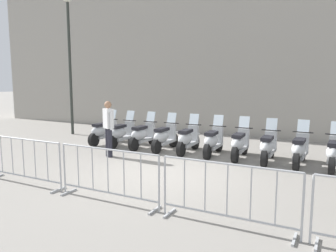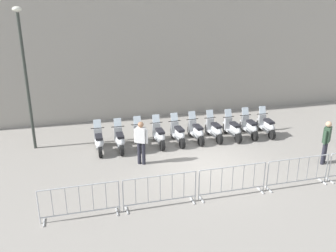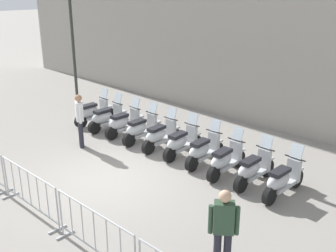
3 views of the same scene
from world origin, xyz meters
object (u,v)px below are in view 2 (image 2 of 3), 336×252
(motorcycle_8, at_px, (250,127))
(motorcycle_4, at_px, (178,134))
(barrier_segment_1, at_px, (160,191))
(officer_by_barriers, at_px, (141,140))
(motorcycle_2, at_px, (140,138))
(officer_mid_plaza, at_px, (326,140))
(street_lamp, at_px, (25,67))
(motorcycle_9, at_px, (267,126))
(motorcycle_0, at_px, (99,142))
(motorcycle_6, at_px, (214,130))
(barrier_segment_2, at_px, (232,181))
(motorcycle_3, at_px, (159,136))
(motorcycle_5, at_px, (196,132))
(barrier_segment_3, at_px, (298,172))
(motorcycle_1, at_px, (120,140))
(barrier_segment_0, at_px, (80,202))
(motorcycle_7, at_px, (233,129))

(motorcycle_8, bearing_deg, motorcycle_4, -169.88)
(motorcycle_4, distance_m, barrier_segment_1, 5.10)
(barrier_segment_1, height_order, officer_by_barriers, officer_by_barriers)
(motorcycle_2, xyz_separation_m, officer_mid_plaza, (7.12, -2.07, 0.53))
(street_lamp, bearing_deg, motorcycle_2, -3.62)
(motorcycle_4, relative_size, motorcycle_9, 0.99)
(motorcycle_0, height_order, motorcycle_6, same)
(motorcycle_8, height_order, barrier_segment_2, motorcycle_8)
(motorcycle_3, distance_m, officer_mid_plaza, 6.68)
(motorcycle_3, xyz_separation_m, motorcycle_5, (1.68, 0.37, 0.00))
(motorcycle_3, relative_size, motorcycle_8, 1.00)
(barrier_segment_3, bearing_deg, motorcycle_1, 150.44)
(motorcycle_0, height_order, street_lamp, street_lamp)
(motorcycle_8, xyz_separation_m, barrier_segment_3, (0.31, -4.67, 0.07))
(motorcycle_1, distance_m, officer_mid_plaza, 8.18)
(motorcycle_2, xyz_separation_m, barrier_segment_3, (5.36, -3.73, 0.07))
(motorcycle_4, xyz_separation_m, motorcycle_5, (0.84, 0.19, 0.00))
(barrier_segment_0, bearing_deg, motorcycle_8, 41.75)
(officer_mid_plaza, bearing_deg, motorcycle_3, 160.40)
(officer_mid_plaza, bearing_deg, motorcycle_6, 143.72)
(barrier_segment_1, bearing_deg, motorcycle_4, 78.13)
(officer_mid_plaza, bearing_deg, motorcycle_4, 156.07)
(barrier_segment_3, xyz_separation_m, street_lamp, (-9.84, 4.01, 2.96))
(barrier_segment_3, relative_size, officer_mid_plaza, 1.32)
(motorcycle_3, relative_size, motorcycle_9, 1.00)
(motorcycle_0, distance_m, motorcycle_2, 1.71)
(street_lamp, relative_size, officer_by_barriers, 3.35)
(motorcycle_9, relative_size, barrier_segment_0, 0.75)
(motorcycle_8, distance_m, barrier_segment_2, 5.53)
(motorcycle_5, bearing_deg, motorcycle_4, -167.05)
(motorcycle_0, xyz_separation_m, barrier_segment_2, (4.68, -3.86, 0.07))
(motorcycle_4, bearing_deg, barrier_segment_1, -101.87)
(street_lamp, bearing_deg, officer_by_barriers, -22.52)
(barrier_segment_3, bearing_deg, officer_by_barriers, 158.08)
(barrier_segment_1, bearing_deg, barrier_segment_0, -168.99)
(barrier_segment_2, relative_size, barrier_segment_3, 1.00)
(motorcycle_3, relative_size, barrier_segment_1, 0.75)
(motorcycle_2, distance_m, motorcycle_9, 5.99)
(motorcycle_7, xyz_separation_m, barrier_segment_1, (-3.59, -5.39, 0.07))
(motorcycle_0, bearing_deg, officer_mid_plaza, -11.15)
(motorcycle_2, distance_m, barrier_segment_2, 5.15)
(motorcycle_0, height_order, officer_mid_plaza, officer_mid_plaza)
(barrier_segment_2, bearing_deg, barrier_segment_1, -168.99)
(motorcycle_2, bearing_deg, barrier_segment_2, -54.42)
(barrier_segment_0, relative_size, barrier_segment_2, 1.00)
(motorcycle_5, bearing_deg, motorcycle_0, -168.31)
(motorcycle_4, bearing_deg, motorcycle_2, -168.53)
(motorcycle_1, height_order, barrier_segment_3, motorcycle_1)
(motorcycle_5, height_order, motorcycle_6, same)
(motorcycle_0, xyz_separation_m, motorcycle_4, (3.36, 0.68, 0.00))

